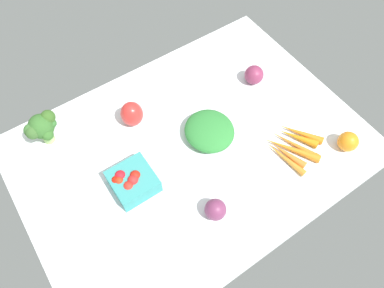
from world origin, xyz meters
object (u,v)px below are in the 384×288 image
(bell_pepper_red, at_px, (132,114))
(heirloom_tomato_orange, at_px, (348,142))
(berry_basket, at_px, (132,181))
(broccoli_head, at_px, (41,127))
(red_onion_near_basket, at_px, (215,210))
(leafy_greens_clump, at_px, (209,131))
(red_onion_center, at_px, (254,75))
(carrot_bunch, at_px, (293,146))

(bell_pepper_red, bearing_deg, heirloom_tomato_orange, -42.42)
(berry_basket, bearing_deg, bell_pepper_red, 60.51)
(broccoli_head, height_order, berry_basket, broccoli_head)
(bell_pepper_red, bearing_deg, berry_basket, -119.49)
(bell_pepper_red, bearing_deg, red_onion_near_basket, -85.24)
(red_onion_near_basket, bearing_deg, berry_basket, 125.80)
(leafy_greens_clump, relative_size, berry_basket, 1.34)
(red_onion_center, bearing_deg, carrot_bunch, -104.05)
(bell_pepper_red, bearing_deg, leafy_greens_clump, -46.74)
(leafy_greens_clump, bearing_deg, heirloom_tomato_orange, -39.87)
(bell_pepper_red, distance_m, heirloom_tomato_orange, 0.67)
(carrot_bunch, distance_m, bell_pepper_red, 0.51)
(bell_pepper_red, bearing_deg, red_onion_center, -11.12)
(leafy_greens_clump, distance_m, red_onion_near_basket, 0.26)
(berry_basket, bearing_deg, red_onion_center, 11.96)
(red_onion_center, distance_m, broccoli_head, 0.70)
(leafy_greens_clump, bearing_deg, berry_basket, -176.53)
(heirloom_tomato_orange, bearing_deg, red_onion_center, 100.25)
(broccoli_head, bearing_deg, red_onion_center, -13.91)
(leafy_greens_clump, height_order, broccoli_head, broccoli_head)
(red_onion_center, distance_m, berry_basket, 0.55)
(red_onion_near_basket, xyz_separation_m, bell_pepper_red, (-0.03, 0.40, 0.01))
(carrot_bunch, bearing_deg, red_onion_near_basket, -173.37)
(bell_pepper_red, relative_size, heirloom_tomato_orange, 1.38)
(broccoli_head, height_order, red_onion_near_basket, broccoli_head)
(leafy_greens_clump, relative_size, heirloom_tomato_orange, 2.60)
(red_onion_near_basket, bearing_deg, broccoli_head, 120.60)
(leafy_greens_clump, distance_m, heirloom_tomato_orange, 0.42)
(red_onion_near_basket, distance_m, heirloom_tomato_orange, 0.46)
(leafy_greens_clump, xyz_separation_m, broccoli_head, (-0.42, 0.27, 0.05))
(leafy_greens_clump, height_order, berry_basket, berry_basket)
(heirloom_tomato_orange, bearing_deg, leafy_greens_clump, 140.13)
(red_onion_near_basket, xyz_separation_m, berry_basket, (-0.15, 0.20, 0.00))
(leafy_greens_clump, xyz_separation_m, bell_pepper_red, (-0.17, 0.18, 0.01))
(berry_basket, bearing_deg, leafy_greens_clump, 3.47)
(bell_pepper_red, distance_m, berry_basket, 0.23)
(leafy_greens_clump, relative_size, bell_pepper_red, 1.89)
(carrot_bunch, xyz_separation_m, broccoli_head, (-0.61, 0.45, 0.06))
(carrot_bunch, xyz_separation_m, leafy_greens_clump, (-0.19, 0.18, 0.02))
(broccoli_head, relative_size, bell_pepper_red, 1.36)
(carrot_bunch, xyz_separation_m, heirloom_tomato_orange, (0.14, -0.09, 0.02))
(leafy_greens_clump, relative_size, red_onion_center, 2.47)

